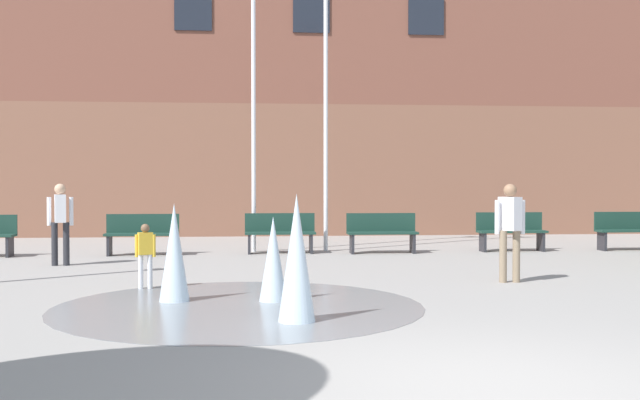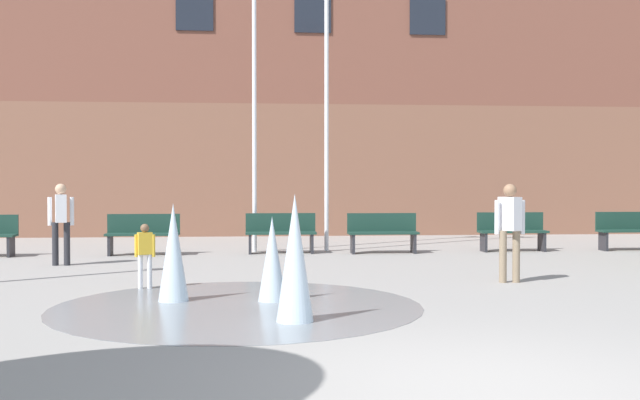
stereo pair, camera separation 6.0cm
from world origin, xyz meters
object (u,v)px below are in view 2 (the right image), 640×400
park_bench_near_trashcan (512,231)px  adult_in_red (61,217)px  park_bench_center (383,232)px  flagpole_right (328,73)px  park_bench_under_left_flagpole (281,232)px  teen_by_trashcan (510,225)px  park_bench_far_right (630,230)px  flagpole_left (255,63)px  park_bench_left_of_flagpoles (143,234)px  child_in_fountain (145,251)px

park_bench_near_trashcan → adult_in_red: adult_in_red is taller
park_bench_center → flagpole_right: 3.94m
park_bench_under_left_flagpole → teen_by_trashcan: (3.49, -5.33, 0.45)m
park_bench_center → park_bench_far_right: size_ratio=1.00×
park_bench_near_trashcan → adult_in_red: size_ratio=1.01×
teen_by_trashcan → flagpole_left: flagpole_left is taller
adult_in_red → flagpole_right: bearing=-81.1°
park_bench_center → flagpole_right: bearing=152.8°
park_bench_near_trashcan → teen_by_trashcan: 5.70m
park_bench_far_right → adult_in_red: bearing=-170.3°
park_bench_center → flagpole_right: flagpole_right is taller
park_bench_center → park_bench_near_trashcan: size_ratio=1.00×
park_bench_far_right → teen_by_trashcan: teen_by_trashcan is taller
teen_by_trashcan → flagpole_right: (-2.37, 5.77, 3.25)m
park_bench_under_left_flagpole → park_bench_center: bearing=-4.5°
park_bench_left_of_flagpoles → adult_in_red: adult_in_red is taller
park_bench_far_right → flagpole_left: flagpole_left is taller
park_bench_left_of_flagpoles → park_bench_center: same height
park_bench_left_of_flagpoles → park_bench_under_left_flagpole: 3.07m
park_bench_far_right → park_bench_left_of_flagpoles: bearing=-179.1°
adult_in_red → teen_by_trashcan: (7.83, -3.20, 0.00)m
park_bench_under_left_flagpole → teen_by_trashcan: 6.39m
park_bench_left_of_flagpoles → adult_in_red: bearing=-122.8°
park_bench_under_left_flagpole → park_bench_center: 2.33m
adult_in_red → teen_by_trashcan: bearing=-128.5°
park_bench_left_of_flagpoles → park_bench_far_right: size_ratio=1.00×
adult_in_red → flagpole_right: size_ratio=0.20×
park_bench_far_right → flagpole_right: 8.11m
park_bench_center → park_bench_under_left_flagpole: bearing=175.5°
park_bench_left_of_flagpoles → teen_by_trashcan: teen_by_trashcan is taller
child_in_fountain → teen_by_trashcan: 5.77m
park_bench_left_of_flagpoles → park_bench_center: size_ratio=1.00×
child_in_fountain → flagpole_right: size_ratio=0.13×
park_bench_left_of_flagpoles → teen_by_trashcan: bearing=-38.3°
park_bench_left_of_flagpoles → child_in_fountain: size_ratio=1.62×
park_bench_far_right → flagpole_left: size_ratio=0.19×
child_in_fountain → park_bench_near_trashcan: bearing=15.3°
park_bench_under_left_flagpole → flagpole_left: size_ratio=0.19×
child_in_fountain → park_bench_left_of_flagpoles: bearing=78.1°
park_bench_under_left_flagpole → flagpole_left: 3.96m
park_bench_left_of_flagpoles → teen_by_trashcan: (6.56, -5.18, 0.45)m
teen_by_trashcan → flagpole_right: size_ratio=0.20×
flagpole_right → park_bench_left_of_flagpoles: bearing=-172.1°
park_bench_under_left_flagpole → park_bench_near_trashcan: (5.42, 0.01, 0.00)m
child_in_fountain → flagpole_left: flagpole_left is taller
park_bench_left_of_flagpoles → flagpole_left: 4.67m
flagpole_right → park_bench_near_trashcan: bearing=-5.6°
park_bench_far_right → park_bench_near_trashcan: bearing=-179.6°
child_in_fountain → adult_in_red: bearing=101.1°
park_bench_under_left_flagpole → child_in_fountain: child_in_fountain is taller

